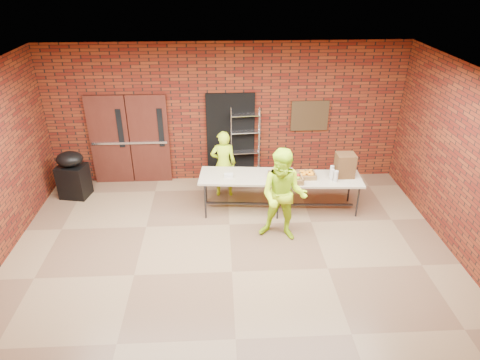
# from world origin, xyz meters

# --- Properties ---
(room) EXTENTS (8.08, 7.08, 3.28)m
(room) POSITION_xyz_m (0.00, 0.00, 1.60)
(room) COLOR brown
(room) RESTS_ON ground
(double_doors) EXTENTS (1.78, 0.12, 2.10)m
(double_doors) POSITION_xyz_m (-2.20, 3.44, 1.05)
(double_doors) COLOR #491D15
(double_doors) RESTS_ON room
(dark_doorway) EXTENTS (1.10, 0.06, 2.10)m
(dark_doorway) POSITION_xyz_m (0.10, 3.46, 1.05)
(dark_doorway) COLOR black
(dark_doorway) RESTS_ON room
(bronze_plaque) EXTENTS (0.85, 0.04, 0.70)m
(bronze_plaque) POSITION_xyz_m (1.90, 3.45, 1.55)
(bronze_plaque) COLOR #3D2A18
(bronze_plaque) RESTS_ON room
(wire_rack) EXTENTS (0.67, 0.26, 1.79)m
(wire_rack) POSITION_xyz_m (0.43, 3.32, 0.90)
(wire_rack) COLOR #ACABB2
(wire_rack) RESTS_ON room
(table_left) EXTENTS (1.99, 0.97, 0.79)m
(table_left) POSITION_xyz_m (0.38, 2.04, 0.72)
(table_left) COLOR tan
(table_left) RESTS_ON room
(table_right) EXTENTS (1.88, 0.87, 0.75)m
(table_right) POSITION_xyz_m (1.80, 1.93, 0.69)
(table_right) COLOR tan
(table_right) RESTS_ON room
(basket_bananas) EXTENTS (0.48, 0.37, 0.15)m
(basket_bananas) POSITION_xyz_m (1.06, 1.89, 0.82)
(basket_bananas) COLOR olive
(basket_bananas) RESTS_ON table_right
(basket_oranges) EXTENTS (0.41, 0.32, 0.13)m
(basket_oranges) POSITION_xyz_m (1.58, 1.97, 0.81)
(basket_oranges) COLOR olive
(basket_oranges) RESTS_ON table_right
(basket_apples) EXTENTS (0.48, 0.37, 0.15)m
(basket_apples) POSITION_xyz_m (1.24, 1.80, 0.82)
(basket_apples) COLOR olive
(basket_apples) RESTS_ON table_right
(muffin_tray) EXTENTS (0.36, 0.36, 0.09)m
(muffin_tray) POSITION_xyz_m (0.99, 1.94, 0.83)
(muffin_tray) COLOR #144E23
(muffin_tray) RESTS_ON table_left
(napkin_box) EXTENTS (0.18, 0.12, 0.06)m
(napkin_box) POSITION_xyz_m (0.01, 2.01, 0.82)
(napkin_box) COLOR silver
(napkin_box) RESTS_ON table_left
(coffee_dispenser) EXTENTS (0.37, 0.33, 0.49)m
(coffee_dispenser) POSITION_xyz_m (2.38, 1.99, 1.00)
(coffee_dispenser) COLOR #50381B
(coffee_dispenser) RESTS_ON table_right
(cup_stack_front) EXTENTS (0.08, 0.08, 0.23)m
(cup_stack_front) POSITION_xyz_m (2.09, 1.83, 0.87)
(cup_stack_front) COLOR silver
(cup_stack_front) RESTS_ON table_right
(cup_stack_mid) EXTENTS (0.08, 0.08, 0.24)m
(cup_stack_mid) POSITION_xyz_m (2.14, 1.74, 0.88)
(cup_stack_mid) COLOR silver
(cup_stack_mid) RESTS_ON table_right
(cup_stack_back) EXTENTS (0.08, 0.08, 0.24)m
(cup_stack_back) POSITION_xyz_m (2.12, 1.97, 0.88)
(cup_stack_back) COLOR silver
(cup_stack_back) RESTS_ON table_right
(covered_grill) EXTENTS (0.67, 0.60, 1.07)m
(covered_grill) POSITION_xyz_m (-3.38, 2.79, 0.53)
(covered_grill) COLOR black
(covered_grill) RESTS_ON room
(volunteer_woman) EXTENTS (0.56, 0.37, 1.51)m
(volunteer_woman) POSITION_xyz_m (-0.09, 2.68, 0.76)
(volunteer_woman) COLOR #C6FB1B
(volunteer_woman) RESTS_ON room
(volunteer_man) EXTENTS (1.05, 0.92, 1.81)m
(volunteer_man) POSITION_xyz_m (0.98, 0.98, 0.90)
(volunteer_man) COLOR #C6FB1B
(volunteer_man) RESTS_ON room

